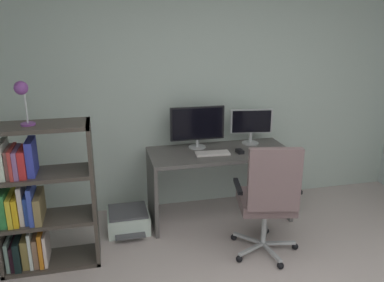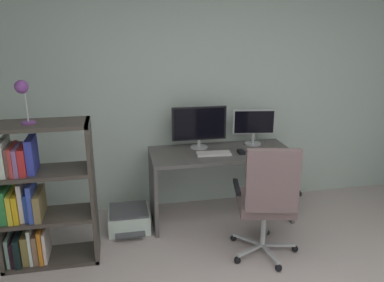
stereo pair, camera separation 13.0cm
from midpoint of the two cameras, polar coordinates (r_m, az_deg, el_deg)
wall_back at (r=4.26m, az=2.16°, el=7.30°), size 4.85×0.10×2.57m
desk at (r=4.06m, az=5.16°, el=-4.16°), size 1.45×0.63×0.74m
monitor_main at (r=4.02m, az=1.98°, el=2.39°), size 0.57×0.18×0.44m
monitor_secondary at (r=4.20m, az=9.90°, el=2.50°), size 0.45×0.18×0.38m
keyboard at (r=3.89m, az=4.13°, el=-1.85°), size 0.35×0.15×0.02m
computer_mouse at (r=3.94m, az=8.15°, el=-1.59°), size 0.06×0.10×0.03m
office_chair at (r=3.40m, az=12.07°, el=-8.10°), size 0.63×0.62×1.07m
bookshelf at (r=3.53m, az=-21.07°, el=-8.00°), size 0.79×0.35×1.24m
desk_lamp at (r=3.26m, az=-22.49°, el=6.56°), size 0.12×0.11×0.34m
printer at (r=4.05m, az=-8.26°, el=-11.21°), size 0.41×0.47×0.21m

